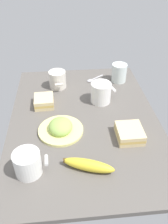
{
  "coord_description": "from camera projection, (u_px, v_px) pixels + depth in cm",
  "views": [
    {
      "loc": [
        -78.34,
        7.66,
        65.48
      ],
      "look_at": [
        0.0,
        0.0,
        5.0
      ],
      "focal_mm": 37.03,
      "sensor_mm": 36.0,
      "label": 1
    }
  ],
  "objects": [
    {
      "name": "plate_of_food",
      "position": [
        61.0,
        128.0,
        0.93
      ],
      "size": [
        18.26,
        18.26,
        5.62
      ],
      "color": "#EAE58C",
      "rests_on": "tabletop"
    },
    {
      "name": "spoon",
      "position": [
        93.0,
        79.0,
        1.27
      ],
      "size": [
        7.68,
        10.05,
        0.8
      ],
      "color": "silver",
      "rests_on": "tabletop"
    },
    {
      "name": "glass_of_milk",
      "position": [
        119.0,
        74.0,
        1.24
      ],
      "size": [
        7.98,
        7.98,
        9.67
      ],
      "color": "silver",
      "rests_on": "tabletop"
    },
    {
      "name": "sandwich_side",
      "position": [
        130.0,
        133.0,
        0.9
      ],
      "size": [
        11.06,
        9.96,
        4.4
      ],
      "color": "beige",
      "rests_on": "tabletop"
    },
    {
      "name": "banana",
      "position": [
        89.0,
        165.0,
        0.78
      ],
      "size": [
        9.78,
        18.01,
        4.05
      ],
      "color": "yellow",
      "rests_on": "tabletop"
    },
    {
      "name": "coffee_mug_spare",
      "position": [
        101.0,
        92.0,
        1.08
      ],
      "size": [
        9.44,
        12.05,
        9.74
      ],
      "color": "white",
      "rests_on": "tabletop"
    },
    {
      "name": "sandwich_main",
      "position": [
        44.0,
        101.0,
        1.07
      ],
      "size": [
        9.98,
        9.05,
        4.4
      ],
      "color": "beige",
      "rests_on": "tabletop"
    },
    {
      "name": "tabletop",
      "position": [
        84.0,
        119.0,
        1.02
      ],
      "size": [
        90.0,
        64.0,
        2.0
      ],
      "primitive_type": "cube",
      "color": "#5B5651",
      "rests_on": "ground"
    },
    {
      "name": "coffee_mug_milky",
      "position": [
        57.0,
        79.0,
        1.19
      ],
      "size": [
        10.98,
        8.64,
        8.84
      ],
      "color": "silver",
      "rests_on": "tabletop"
    },
    {
      "name": "coffee_mug_black",
      "position": [
        28.0,
        163.0,
        0.75
      ],
      "size": [
        8.97,
        11.28,
        8.7
      ],
      "color": "white",
      "rests_on": "tabletop"
    }
  ]
}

